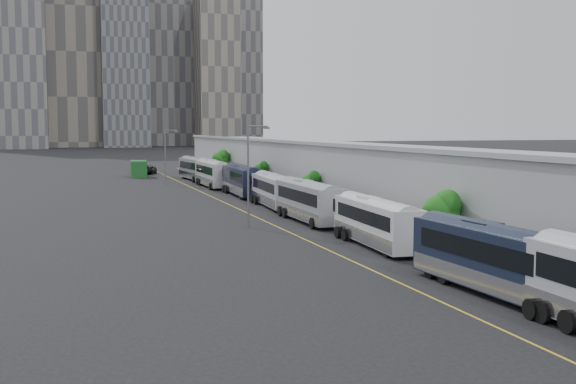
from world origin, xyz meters
name	(u,v)px	position (x,y,z in m)	size (l,w,h in m)	color
sidewalk	(351,212)	(9.00, 55.00, 0.06)	(10.00, 170.00, 0.12)	gray
lane_line	(254,216)	(-1.50, 55.00, 0.01)	(0.12, 160.00, 0.02)	gold
depot	(387,178)	(12.99, 55.00, 3.51)	(12.45, 160.40, 7.20)	gray
skyline	(96,33)	(-2.90, 324.16, 50.85)	(145.00, 64.00, 120.00)	slate
bus_1	(498,266)	(2.03, 18.25, 1.59)	(3.26, 12.99, 3.76)	#161E31
bus_2	(376,226)	(2.48, 34.47, 1.52)	(3.13, 12.42, 3.60)	silver
bus_3	(309,205)	(2.31, 49.23, 1.62)	(2.92, 13.12, 3.83)	gray
bus_4	(274,193)	(2.73, 62.18, 1.55)	(3.30, 12.71, 3.68)	silver
bus_5	(242,183)	(2.59, 76.10, 1.66)	(3.20, 13.57, 3.94)	#161932
bus_6	(213,176)	(1.67, 90.40, 1.68)	(3.02, 13.62, 3.98)	silver
bus_7	(196,171)	(1.71, 104.30, 1.62)	(3.73, 13.31, 3.84)	gray
tree_1	(441,209)	(5.44, 30.29, 3.15)	(2.72, 2.72, 4.51)	black
tree_2	(310,182)	(5.89, 58.95, 2.94)	(1.83, 1.83, 3.88)	black
tree_3	(261,170)	(6.00, 79.29, 3.09)	(1.60, 1.60, 3.93)	black
tree_4	(221,158)	(5.48, 102.37, 3.76)	(2.64, 2.64, 5.10)	black
street_lamp_near	(250,169)	(-3.87, 47.17, 5.20)	(2.04, 0.22, 9.01)	#59595E
street_lamp_far	(167,153)	(-4.20, 96.80, 4.90)	(2.04, 0.22, 8.43)	#59595E
shipping_container	(139,169)	(-6.59, 115.22, 1.45)	(2.71, 5.65, 2.90)	#174B1E
suv	(147,170)	(-4.34, 122.51, 0.82)	(2.71, 5.89, 1.64)	black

